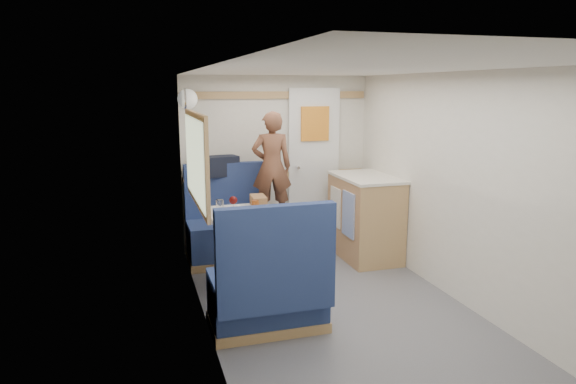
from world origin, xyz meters
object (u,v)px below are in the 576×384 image
object	(u,v)px
orange_fruit	(271,213)
pepper_grinder	(258,210)
tumbler_mid	(220,206)
bench_far	(229,234)
dome_light	(187,99)
salt_grinder	(239,210)
galley_counter	(365,216)
duffel_bag	(217,166)
dinette_table	(245,231)
cheese_block	(247,215)
tumbler_left	(236,217)
tray	(267,222)
beer_glass	(255,206)
person	(272,167)
bench_near	(269,294)
bread_loaf	(258,201)
wine_glass	(233,201)

from	to	relation	value
orange_fruit	pepper_grinder	world-z (taller)	orange_fruit
tumbler_mid	bench_far	bearing A→B (deg)	73.89
dome_light	salt_grinder	xyz separation A→B (m)	(0.33, -0.85, -0.98)
tumbler_mid	salt_grinder	size ratio (longest dim) A/B	1.23
galley_counter	duffel_bag	distance (m)	1.73
dinette_table	pepper_grinder	bearing A→B (deg)	-17.71
cheese_block	tumbler_left	world-z (taller)	tumbler_left
galley_counter	tray	bearing A→B (deg)	-146.61
bench_far	galley_counter	size ratio (longest dim) A/B	1.14
galley_counter	tray	xyz separation A→B (m)	(-1.35, -0.89, 0.26)
cheese_block	beer_glass	size ratio (longest dim) A/B	0.88
cheese_block	pepper_grinder	world-z (taller)	pepper_grinder
tumbler_mid	orange_fruit	bearing A→B (deg)	-43.22
bench_far	person	xyz separation A→B (m)	(0.46, -0.10, 0.74)
dinette_table	tray	xyz separation A→B (m)	(0.12, -0.34, 0.16)
duffel_bag	tumbler_left	world-z (taller)	duffel_bag
duffel_bag	beer_glass	xyz separation A→B (m)	(0.20, -1.01, -0.24)
duffel_bag	salt_grinder	size ratio (longest dim) A/B	4.82
orange_fruit	beer_glass	world-z (taller)	beer_glass
person	cheese_block	distance (m)	1.04
tumbler_left	tumbler_mid	size ratio (longest dim) A/B	0.85
tray	beer_glass	world-z (taller)	beer_glass
dinette_table	tray	size ratio (longest dim) A/B	2.88
galley_counter	beer_glass	xyz separation A→B (m)	(-1.34, -0.44, 0.31)
bench_near	galley_counter	distance (m)	2.04
bench_far	person	bearing A→B (deg)	-12.26
tray	cheese_block	bearing A→B (deg)	121.68
tumbler_mid	bread_loaf	size ratio (longest dim) A/B	0.47
galley_counter	dinette_table	bearing A→B (deg)	-159.46
orange_fruit	duffel_bag	bearing A→B (deg)	101.63
person	salt_grinder	xyz separation A→B (m)	(-0.52, -0.77, -0.27)
person	duffel_bag	distance (m)	0.64
tray	pepper_grinder	bearing A→B (deg)	91.76
pepper_grinder	salt_grinder	xyz separation A→B (m)	(-0.17, 0.03, 0.00)
tray	tumbler_mid	distance (m)	0.61
galley_counter	salt_grinder	world-z (taller)	galley_counter
wine_glass	salt_grinder	xyz separation A→B (m)	(0.03, -0.07, -0.08)
tray	cheese_block	xyz separation A→B (m)	(-0.13, 0.21, 0.03)
tray	wine_glass	world-z (taller)	wine_glass
dome_light	salt_grinder	distance (m)	1.34
dome_light	tray	xyz separation A→B (m)	(0.51, -1.19, -1.02)
dome_light	beer_glass	xyz separation A→B (m)	(0.52, -0.74, -0.98)
bread_loaf	tray	bearing A→B (deg)	-97.19
duffel_bag	tumbler_left	size ratio (longest dim) A/B	4.60
tumbler_left	tumbler_mid	xyz separation A→B (m)	(-0.07, 0.41, 0.01)
tumbler_left	salt_grinder	size ratio (longest dim) A/B	1.05
bench_far	tumbler_left	world-z (taller)	bench_far
dome_light	tumbler_left	distance (m)	1.49
bench_far	pepper_grinder	distance (m)	1.02
tray	salt_grinder	size ratio (longest dim) A/B	3.33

